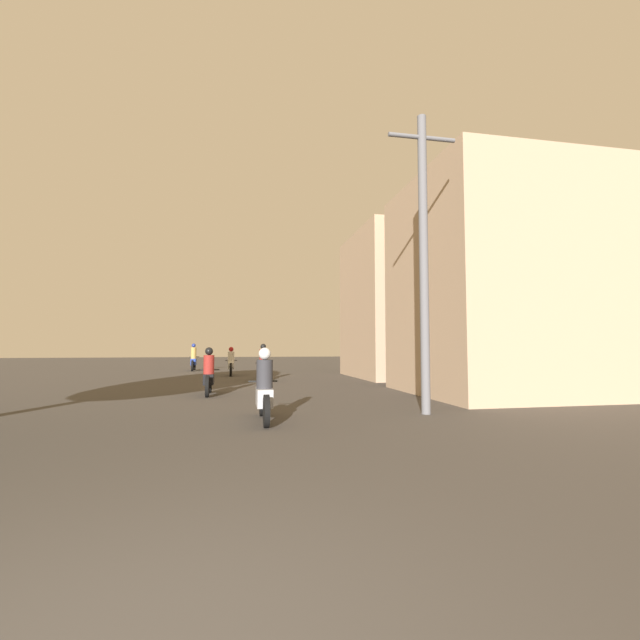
# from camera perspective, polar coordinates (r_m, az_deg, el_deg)

# --- Properties ---
(motorcycle_silver) EXTENTS (0.60, 1.94, 1.45)m
(motorcycle_silver) POSITION_cam_1_polar(r_m,az_deg,el_deg) (8.64, -7.44, -9.42)
(motorcycle_silver) COLOR black
(motorcycle_silver) RESTS_ON ground_plane
(motorcycle_black) EXTENTS (0.60, 1.89, 1.45)m
(motorcycle_black) POSITION_cam_1_polar(r_m,az_deg,el_deg) (13.59, -14.61, -7.17)
(motorcycle_black) COLOR black
(motorcycle_black) RESTS_ON ground_plane
(motorcycle_green) EXTENTS (0.60, 1.93, 1.60)m
(motorcycle_green) POSITION_cam_1_polar(r_m,az_deg,el_deg) (18.89, -7.61, -6.10)
(motorcycle_green) COLOR black
(motorcycle_green) RESTS_ON ground_plane
(motorcycle_white) EXTENTS (0.60, 1.96, 1.46)m
(motorcycle_white) POSITION_cam_1_polar(r_m,az_deg,el_deg) (22.30, -11.79, -5.75)
(motorcycle_white) COLOR black
(motorcycle_white) RESTS_ON ground_plane
(motorcycle_blue) EXTENTS (0.60, 2.07, 1.66)m
(motorcycle_blue) POSITION_cam_1_polar(r_m,az_deg,el_deg) (27.41, -16.51, -5.10)
(motorcycle_blue) COLOR black
(motorcycle_blue) RESTS_ON ground_plane
(building_right_near) EXTENTS (5.35, 5.65, 6.72)m
(building_right_near) POSITION_cam_1_polar(r_m,az_deg,el_deg) (14.66, 22.42, 4.11)
(building_right_near) COLOR tan
(building_right_near) RESTS_ON ground_plane
(building_right_far) EXTENTS (5.72, 6.08, 6.98)m
(building_right_far) POSITION_cam_1_polar(r_m,az_deg,el_deg) (21.56, 12.03, 1.88)
(building_right_far) COLOR tan
(building_right_far) RESTS_ON ground_plane
(utility_pole_near) EXTENTS (1.60, 0.20, 6.73)m
(utility_pole_near) POSITION_cam_1_polar(r_m,az_deg,el_deg) (9.94, 13.65, 8.45)
(utility_pole_near) COLOR slate
(utility_pole_near) RESTS_ON ground_plane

